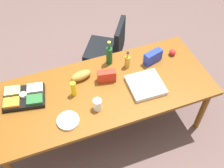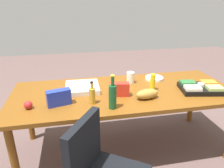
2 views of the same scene
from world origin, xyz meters
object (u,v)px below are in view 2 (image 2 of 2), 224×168
Objects in this scene: veggie_tray at (200,88)px; chip_bag_red at (119,89)px; bread_loaf at (147,94)px; pizza_box at (82,87)px; mustard_bottle at (153,82)px; wine_bottle at (113,96)px; apple_red at (28,105)px; paper_plate_stack at (154,78)px; chip_bag_blue at (59,98)px; mayo_jar at (131,78)px; dressing_bottle at (92,95)px; conference_table at (124,96)px.

veggie_tray is 0.89m from chip_bag_red.
pizza_box is at bearing -29.64° from bread_loaf.
mustard_bottle is 0.60m from wine_bottle.
bread_loaf is 1.13m from apple_red.
bread_loaf is (-0.62, 0.35, 0.03)m from pizza_box.
paper_plate_stack is 2.89× the size of apple_red.
apple_red reaches higher than pizza_box.
chip_bag_blue is 0.51m from wine_bottle.
bread_loaf reaches higher than pizza_box.
mayo_jar reaches higher than veggie_tray.
dressing_bottle is at bearing 15.22° from mustard_bottle.
mayo_jar is 0.60× the size of chip_bag_blue.
dressing_bottle is 0.96m from paper_plate_stack.
dressing_bottle is 0.48× the size of veggie_tray.
chip_bag_blue is (1.49, 0.03, 0.04)m from veggie_tray.
dressing_bottle reaches higher than mustard_bottle.
mayo_jar is at bearing -29.16° from veggie_tray.
wine_bottle is at bearing 18.34° from bread_loaf.
paper_plate_stack is at bearing -145.01° from chip_bag_red.
chip_bag_red is (-0.87, -0.11, 0.03)m from apple_red.
conference_table is 12.01× the size of chip_bag_red.
veggie_tray is at bearing -173.94° from bread_loaf.
conference_table is 0.34m from mustard_bottle.
dressing_bottle is at bearing 179.29° from apple_red.
bread_loaf is (-0.55, 0.00, -0.04)m from dressing_bottle.
chip_bag_red is at bearing -171.59° from chip_bag_blue.
bread_loaf is at bearing 154.52° from chip_bag_red.
mayo_jar is at bearing -84.29° from bread_loaf.
chip_bag_red reaches higher than veggie_tray.
apple_red is at bearing -10.30° from wine_bottle.
conference_table is at bearing 59.74° from mayo_jar.
wine_bottle is (0.38, 0.12, 0.07)m from bread_loaf.
chip_bag_blue is (0.68, 0.19, 0.14)m from conference_table.
conference_table is 6.67× the size of pizza_box.
mustard_bottle reaches higher than mayo_jar.
bread_loaf is at bearing 6.06° from veggie_tray.
bread_loaf is (-0.17, 0.23, 0.12)m from conference_table.
mayo_jar is 0.55× the size of bread_loaf.
chip_bag_red is (-0.12, -0.25, -0.05)m from wine_bottle.
dressing_bottle is at bearing 30.77° from conference_table.
dressing_bottle is 0.70× the size of wine_bottle.
apple_red is (0.96, 0.22, 0.11)m from conference_table.
mayo_jar reaches higher than bread_loaf.
veggie_tray is 1.95× the size of bread_loaf.
mayo_jar is at bearing -120.26° from conference_table.
mayo_jar is 0.60× the size of paper_plate_stack.
pizza_box is at bearing -63.02° from wine_bottle.
mayo_jar is 0.91m from chip_bag_blue.
bread_loaf is 0.57m from paper_plate_stack.
mustard_bottle is at bearing 172.34° from conference_table.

